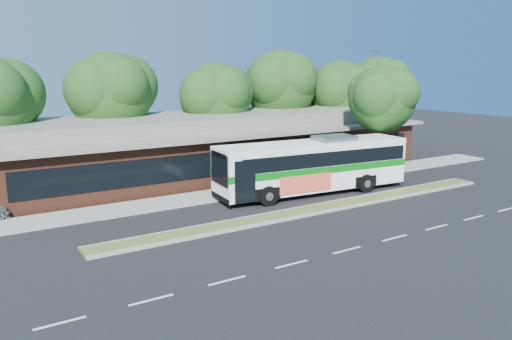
# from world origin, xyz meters

# --- Properties ---
(ground) EXTENTS (120.00, 120.00, 0.00)m
(ground) POSITION_xyz_m (0.00, 0.00, 0.00)
(ground) COLOR black
(ground) RESTS_ON ground
(median_strip) EXTENTS (26.00, 1.10, 0.15)m
(median_strip) POSITION_xyz_m (0.00, 0.60, 0.07)
(median_strip) COLOR brown
(median_strip) RESTS_ON ground
(sidewalk) EXTENTS (44.00, 2.60, 0.12)m
(sidewalk) POSITION_xyz_m (0.00, 6.40, 0.06)
(sidewalk) COLOR gray
(sidewalk) RESTS_ON ground
(plaza_building) EXTENTS (33.20, 11.20, 4.45)m
(plaza_building) POSITION_xyz_m (0.00, 12.99, 2.13)
(plaza_building) COLOR #592C1C
(plaza_building) RESTS_ON ground
(lamp_post) EXTENTS (0.93, 0.18, 9.07)m
(lamp_post) POSITION_xyz_m (9.56, 6.00, 4.90)
(lamp_post) COLOR slate
(lamp_post) RESTS_ON ground
(tree_bg_b) EXTENTS (6.69, 6.00, 9.00)m
(tree_bg_b) POSITION_xyz_m (-6.57, 16.14, 6.14)
(tree_bg_b) COLOR black
(tree_bg_b) RESTS_ON ground
(tree_bg_c) EXTENTS (6.24, 5.60, 8.26)m
(tree_bg_c) POSITION_xyz_m (1.40, 15.13, 5.59)
(tree_bg_c) COLOR black
(tree_bg_c) RESTS_ON ground
(tree_bg_d) EXTENTS (6.91, 6.20, 9.37)m
(tree_bg_d) POSITION_xyz_m (8.45, 16.15, 6.42)
(tree_bg_d) COLOR black
(tree_bg_d) RESTS_ON ground
(tree_bg_e) EXTENTS (6.47, 5.80, 8.50)m
(tree_bg_e) POSITION_xyz_m (14.42, 15.14, 5.74)
(tree_bg_e) COLOR black
(tree_bg_e) RESTS_ON ground
(tree_bg_f) EXTENTS (6.69, 6.00, 8.92)m
(tree_bg_f) POSITION_xyz_m (20.43, 16.14, 6.06)
(tree_bg_f) COLOR black
(tree_bg_f) RESTS_ON ground
(transit_bus) EXTENTS (13.01, 3.93, 3.60)m
(transit_bus) POSITION_xyz_m (2.11, 3.79, 2.00)
(transit_bus) COLOR white
(transit_bus) RESTS_ON ground
(sidewalk_tree) EXTENTS (5.36, 4.80, 8.02)m
(sidewalk_tree) POSITION_xyz_m (9.79, 5.42, 5.73)
(sidewalk_tree) COLOR black
(sidewalk_tree) RESTS_ON ground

